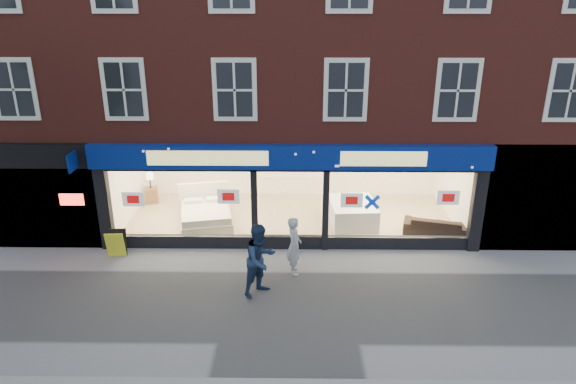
{
  "coord_description": "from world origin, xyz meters",
  "views": [
    {
      "loc": [
        0.12,
        -10.91,
        7.14
      ],
      "look_at": [
        -0.05,
        2.5,
        2.04
      ],
      "focal_mm": 32.0,
      "sensor_mm": 36.0,
      "label": 1
    }
  ],
  "objects_px": {
    "display_bed": "(206,214)",
    "mattress_stack": "(352,213)",
    "pedestrian_blue": "(260,260)",
    "sofa": "(436,226)",
    "a_board": "(116,244)",
    "pedestrian_grey": "(294,246)"
  },
  "relations": [
    {
      "from": "pedestrian_blue",
      "to": "a_board",
      "type": "bearing_deg",
      "value": 110.6
    },
    {
      "from": "mattress_stack",
      "to": "pedestrian_grey",
      "type": "distance_m",
      "value": 3.73
    },
    {
      "from": "pedestrian_grey",
      "to": "display_bed",
      "type": "bearing_deg",
      "value": 34.43
    },
    {
      "from": "sofa",
      "to": "display_bed",
      "type": "bearing_deg",
      "value": 10.02
    },
    {
      "from": "pedestrian_blue",
      "to": "display_bed",
      "type": "bearing_deg",
      "value": 71.64
    },
    {
      "from": "pedestrian_grey",
      "to": "pedestrian_blue",
      "type": "distance_m",
      "value": 1.36
    },
    {
      "from": "display_bed",
      "to": "mattress_stack",
      "type": "distance_m",
      "value": 4.87
    },
    {
      "from": "display_bed",
      "to": "pedestrian_blue",
      "type": "relative_size",
      "value": 1.21
    },
    {
      "from": "sofa",
      "to": "a_board",
      "type": "distance_m",
      "value": 9.77
    },
    {
      "from": "pedestrian_blue",
      "to": "mattress_stack",
      "type": "bearing_deg",
      "value": 11.32
    },
    {
      "from": "pedestrian_blue",
      "to": "pedestrian_grey",
      "type": "bearing_deg",
      "value": 5.7
    },
    {
      "from": "mattress_stack",
      "to": "a_board",
      "type": "relative_size",
      "value": 2.33
    },
    {
      "from": "mattress_stack",
      "to": "pedestrian_blue",
      "type": "xyz_separation_m",
      "value": [
        -2.78,
        -4.23,
        0.5
      ]
    },
    {
      "from": "sofa",
      "to": "pedestrian_blue",
      "type": "xyz_separation_m",
      "value": [
        -5.32,
        -3.37,
        0.57
      ]
    },
    {
      "from": "a_board",
      "to": "pedestrian_blue",
      "type": "distance_m",
      "value": 4.79
    },
    {
      "from": "display_bed",
      "to": "sofa",
      "type": "height_order",
      "value": "display_bed"
    },
    {
      "from": "sofa",
      "to": "pedestrian_blue",
      "type": "bearing_deg",
      "value": 47.93
    },
    {
      "from": "display_bed",
      "to": "pedestrian_grey",
      "type": "height_order",
      "value": "pedestrian_grey"
    },
    {
      "from": "a_board",
      "to": "sofa",
      "type": "bearing_deg",
      "value": 4.17
    },
    {
      "from": "a_board",
      "to": "pedestrian_blue",
      "type": "xyz_separation_m",
      "value": [
        4.34,
        -1.94,
        0.55
      ]
    },
    {
      "from": "display_bed",
      "to": "pedestrian_blue",
      "type": "height_order",
      "value": "pedestrian_blue"
    },
    {
      "from": "display_bed",
      "to": "a_board",
      "type": "height_order",
      "value": "display_bed"
    }
  ]
}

